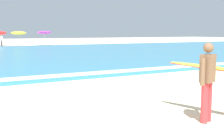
# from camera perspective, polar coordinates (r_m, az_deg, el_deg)

# --- Properties ---
(surf_foam) EXTENTS (120.00, 0.86, 0.01)m
(surf_foam) POSITION_cam_1_polar(r_m,az_deg,el_deg) (11.60, -16.70, -2.92)
(surf_foam) COLOR white
(surf_foam) RESTS_ON sea
(surfer_with_board) EXTENTS (1.28, 2.46, 1.73)m
(surfer_with_board) POSITION_cam_1_polar(r_m,az_deg,el_deg) (6.56, 19.59, -2.18)
(surfer_with_board) COLOR red
(surfer_with_board) RESTS_ON ground
(beach_umbrella_7) EXTENTS (2.03, 2.05, 2.07)m
(beach_umbrella_7) POSITION_cam_1_polar(r_m,az_deg,el_deg) (40.40, -18.41, 5.79)
(beach_umbrella_7) COLOR beige
(beach_umbrella_7) RESTS_ON ground
(beach_umbrella_8) EXTENTS (2.10, 2.11, 2.14)m
(beach_umbrella_8) POSITION_cam_1_polar(r_m,az_deg,el_deg) (42.20, -13.57, 6.05)
(beach_umbrella_8) COLOR beige
(beach_umbrella_8) RESTS_ON ground
(beachgoer_near_row_left) EXTENTS (0.32, 0.20, 1.58)m
(beachgoer_near_row_left) POSITION_cam_1_polar(r_m,az_deg,el_deg) (40.23, -21.51, 4.30)
(beachgoer_near_row_left) COLOR #383842
(beachgoer_near_row_left) RESTS_ON ground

